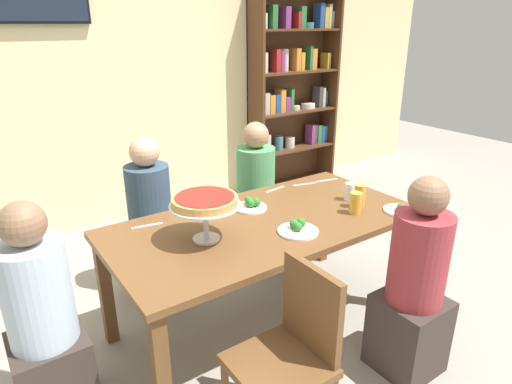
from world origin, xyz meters
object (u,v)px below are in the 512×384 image
Objects in this scene: bookshelf at (293,88)px; cutlery_knife_near at (147,226)px; salad_plate_near_diner at (298,229)px; cutlery_spare_fork at (327,180)px; diner_head_west at (45,332)px; chair_near_left at (291,349)px; salad_plate_spare at (251,205)px; beer_glass_amber_tall at (356,203)px; diner_far_right at (256,203)px; cutlery_knife_far at (275,189)px; beer_glass_amber_short at (360,196)px; water_glass_clear_near at (350,192)px; diner_near_right at (414,292)px; diner_far_left at (152,228)px; deep_dish_pizza_stand at (205,203)px; dining_table at (265,232)px; cutlery_fork_near at (209,212)px; salad_plate_far_diner at (401,209)px; cutlery_fork_far at (305,184)px.

bookshelf is 12.29× the size of cutlery_knife_near.
cutlery_spare_fork is (0.73, 0.54, -0.02)m from salad_plate_near_diner.
cutlery_knife_near is 1.00× the size of cutlery_spare_fork.
diner_head_west reaches higher than salad_plate_near_diner.
salad_plate_spare is (0.42, 0.93, 0.28)m from chair_near_left.
chair_near_left is 6.36× the size of beer_glass_amber_tall.
diner_far_right is 0.73m from salad_plate_spare.
cutlery_knife_far is at bearing -132.27° from bookshelf.
diner_head_west reaches higher than beer_glass_amber_tall.
chair_near_left is 1.18m from beer_glass_amber_short.
beer_glass_amber_short is at bearing 5.26° from salad_plate_near_diner.
salad_plate_spare is 1.77× the size of water_glass_clear_near.
diner_far_right is 7.54× the size of beer_glass_amber_short.
bookshelf reaches higher than diner_near_right.
diner_far_left is at bearing 127.62° from salad_plate_spare.
diner_far_left is 1.39m from water_glass_clear_near.
diner_far_left is 0.93m from deep_dish_pizza_stand.
diner_far_left is 5.52× the size of salad_plate_spare.
deep_dish_pizza_stand reaches higher than chair_near_left.
dining_table is 0.85m from cutlery_spare_fork.
salad_plate_near_diner is at bearing -75.42° from dining_table.
diner_far_right reaches higher than cutlery_fork_near.
salad_plate_far_diner is (2.03, -0.41, 0.27)m from diner_head_west.
salad_plate_far_diner is 1.18× the size of cutlery_fork_near.
cutlery_fork_near is (-0.87, 0.35, -0.06)m from water_glass_clear_near.
diner_near_right reaches higher than salad_plate_far_diner.
bookshelf is at bearing -39.08° from chair_near_left.
water_glass_clear_near is at bearing 173.35° from cutlery_knife_near.
diner_far_left is (-0.42, 0.79, -0.17)m from dining_table.
cutlery_knife_near is at bearing 153.57° from beer_glass_amber_tall.
beer_glass_amber_short is at bearing -8.93° from deep_dish_pizza_stand.
diner_far_right is at bearing -29.40° from chair_near_left.
dining_table is at bearing 107.21° from cutlery_fork_near.
cutlery_spare_fork is at bearing 161.44° from cutlery_fork_near.
cutlery_knife_far is at bearing -166.63° from cutlery_knife_near.
chair_near_left is at bearing 87.30° from diner_near_right.
diner_far_right reaches higher than salad_plate_far_diner.
chair_near_left reaches higher than salad_plate_spare.
beer_glass_amber_tall is (0.52, -0.23, 0.15)m from dining_table.
diner_far_right is at bearing 68.37° from salad_plate_near_diner.
diner_far_left is at bearing 115.26° from salad_plate_near_diner.
salad_plate_spare is at bearing 146.65° from beer_glass_amber_short.
cutlery_fork_far is (0.08, 0.57, -0.07)m from beer_glass_amber_tall.
cutlery_knife_near is (-0.19, -0.46, 0.25)m from diner_far_left.
salad_plate_far_diner is 1.18× the size of cutlery_knife_far.
diner_near_right is 1.51m from diner_far_right.
diner_far_left is 4.97× the size of salad_plate_near_diner.
cutlery_spare_fork is (1.01, 0.02, 0.00)m from cutlery_fork_near.
beer_glass_amber_tall is 0.58m from cutlery_fork_far.
chair_near_left is 4.18× the size of salad_plate_spare.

